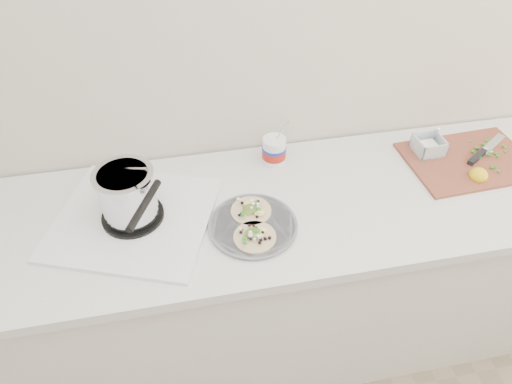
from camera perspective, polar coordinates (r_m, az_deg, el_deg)
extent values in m
cube|color=beige|center=(1.59, 0.34, 16.85)|extent=(3.50, 0.05, 2.60)
cube|color=silver|center=(1.94, 1.99, -11.14)|extent=(2.40, 0.62, 0.86)
cube|color=silver|center=(1.58, 2.53, -2.09)|extent=(2.44, 0.66, 0.04)
cube|color=silver|center=(1.56, -15.03, -3.20)|extent=(0.63, 0.60, 0.01)
cylinder|color=black|center=(1.55, -15.12, -2.85)|extent=(0.20, 0.20, 0.01)
torus|color=black|center=(1.54, -15.22, -2.46)|extent=(0.17, 0.17, 0.02)
cylinder|color=silver|center=(1.48, -15.82, -0.08)|extent=(0.17, 0.17, 0.16)
cylinder|color=slate|center=(1.49, -0.39, -4.22)|extent=(0.28, 0.28, 0.01)
cylinder|color=slate|center=(1.48, -0.39, -4.09)|extent=(0.29, 0.29, 0.00)
cylinder|color=white|center=(1.71, 2.27, 5.19)|extent=(0.09, 0.09, 0.11)
cylinder|color=#AC1E13|center=(1.71, 2.27, 5.04)|extent=(0.09, 0.09, 0.04)
cylinder|color=#192D99|center=(1.70, 2.28, 5.54)|extent=(0.09, 0.09, 0.01)
cube|color=brown|center=(1.92, 25.03, 3.61)|extent=(0.48, 0.35, 0.01)
cube|color=white|center=(1.88, 20.71, 5.24)|extent=(0.07, 0.07, 0.03)
ellipsoid|color=yellow|center=(1.83, 26.12, 2.07)|extent=(0.06, 0.06, 0.06)
cube|color=silver|center=(2.03, 27.44, 5.37)|extent=(0.16, 0.12, 0.00)
cube|color=black|center=(1.92, 25.91, 3.96)|extent=(0.11, 0.08, 0.02)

